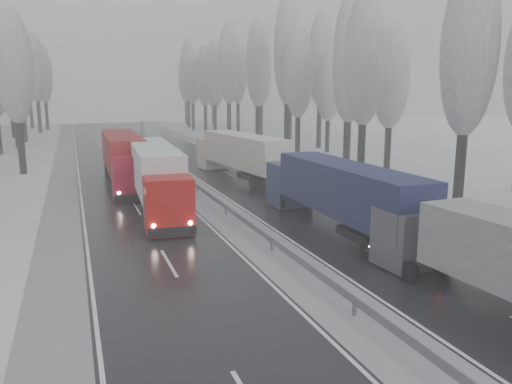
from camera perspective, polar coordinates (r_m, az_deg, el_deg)
ground at (r=16.05m, az=19.00°, el=-19.02°), size 260.00×260.00×0.00m
carriageway_right at (r=43.74m, az=-0.66°, el=0.82°), size 7.50×200.00×0.03m
carriageway_left at (r=41.48m, az=-14.46°, el=-0.11°), size 7.50×200.00×0.03m
median_slush at (r=42.30m, az=-7.38°, el=0.38°), size 3.00×200.00×0.04m
shoulder_right at (r=45.61m, az=5.21°, el=1.22°), size 2.40×200.00×0.04m
shoulder_left at (r=41.31m, az=-21.30°, el=-0.57°), size 2.40×200.00×0.04m
median_guardrail at (r=42.18m, az=-7.40°, el=1.15°), size 0.12×200.00×0.76m
tree_16 at (r=35.76m, az=23.21°, el=14.76°), size 3.60×3.60×16.53m
tree_18 at (r=44.48m, az=12.35°, el=14.57°), size 3.60×3.60×16.58m
tree_19 at (r=50.80m, az=15.19°, el=12.55°), size 3.60×3.60×14.57m
tree_20 at (r=53.15m, az=10.67°, el=13.45°), size 3.60×3.60×15.71m
tree_21 at (r=57.82m, az=10.61°, el=15.10°), size 3.60×3.60×18.62m
tree_22 at (r=61.98m, az=4.89°, el=13.35°), size 3.60×3.60×15.86m
tree_23 at (r=68.34m, az=8.30°, el=11.84°), size 3.60×3.60×13.55m
tree_24 at (r=67.44m, az=3.61°, el=15.70°), size 3.60×3.60×20.49m
tree_25 at (r=73.97m, az=7.39°, el=14.72°), size 3.60×3.60×19.44m
tree_26 at (r=76.73m, az=0.18°, el=14.37°), size 3.60×3.60×18.78m
tree_27 at (r=83.10m, az=3.95°, el=13.59°), size 3.60×3.60×17.62m
tree_28 at (r=86.47m, az=-3.15°, el=14.35°), size 3.60×3.60×19.62m
tree_29 at (r=92.60m, az=0.59°, el=13.57°), size 3.60×3.60×18.11m
tree_30 at (r=95.82m, az=-4.78°, el=13.36°), size 3.60×3.60×17.86m
tree_31 at (r=101.38m, az=-2.09°, el=13.53°), size 3.60×3.60×18.58m
tree_32 at (r=103.08m, az=-5.89°, el=13.00°), size 3.60×3.60×17.33m
tree_33 at (r=107.71m, az=-4.76°, el=11.92°), size 3.60×3.60×14.33m
tree_34 at (r=109.77m, az=-7.30°, el=12.96°), size 3.60×3.60×17.63m
tree_35 at (r=116.04m, az=-3.22°, el=13.13°), size 3.60×3.60×18.25m
tree_36 at (r=119.71m, az=-7.79°, el=13.59°), size 3.60×3.60×20.23m
tree_37 at (r=125.20m, az=-4.98°, el=12.41°), size 3.60×3.60×16.37m
tree_38 at (r=130.33m, az=-8.07°, el=12.75°), size 3.60×3.60×17.97m
tree_39 at (r=134.83m, az=-7.23°, el=12.23°), size 3.60×3.60×16.19m
tree_62 at (r=54.53m, az=-25.93°, el=12.70°), size 3.60×3.60×16.04m
tree_68 at (r=80.04m, az=-26.17°, el=12.15°), size 3.60×3.60×16.65m
tree_70 at (r=90.07m, az=-25.40°, el=12.16°), size 3.60×3.60×17.09m
tree_72 at (r=99.57m, az=-26.40°, el=11.16°), size 3.60×3.60×15.11m
tree_74 at (r=110.13m, az=-23.92°, el=12.78°), size 3.60×3.60×19.68m
tree_76 at (r=119.42m, az=-23.13°, el=12.30°), size 3.60×3.60×18.55m
tree_77 at (r=123.71m, az=-25.59°, el=10.79°), size 3.60×3.60×14.32m
tree_78 at (r=126.21m, az=-24.64°, el=12.37°), size 3.60×3.60×19.55m
tree_79 at (r=130.36m, az=-25.70°, el=11.52°), size 3.60×3.60×17.07m
truck_blue_box at (r=29.09m, az=9.21°, el=0.09°), size 2.55×15.86×4.06m
truck_cream_box at (r=46.64m, az=-1.97°, el=4.50°), size 4.38×16.52×4.20m
box_truck_distant at (r=93.21m, az=-11.98°, el=7.09°), size 2.73×8.26×3.06m
truck_red_white at (r=35.13m, az=-11.43°, el=2.17°), size 3.54×16.95×4.32m
truck_red_red at (r=44.77m, az=-14.96°, el=3.98°), size 2.98×17.18×4.39m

